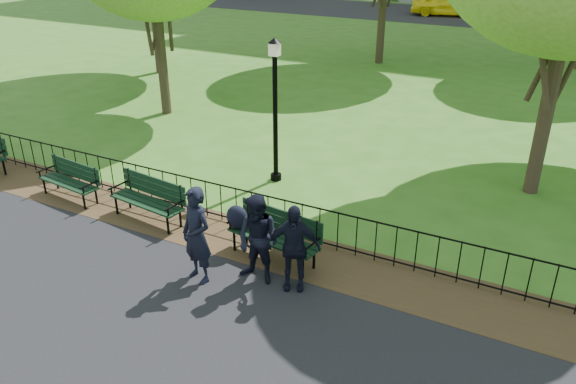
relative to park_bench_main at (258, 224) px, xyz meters
The scene contains 12 objects.
ground 1.41m from the park_bench_main, 72.90° to the right, with size 120.00×120.00×0.00m, color #316019.
dirt_strip 0.83m from the park_bench_main, 41.50° to the left, with size 60.00×1.60×0.01m, color #362616.
far_street 33.83m from the park_bench_main, 89.39° to the left, with size 70.00×9.00×0.01m, color black.
iron_fence 0.92m from the park_bench_main, 66.16° to the left, with size 24.06×0.06×1.00m.
park_bench_main is the anchor object (origin of this frame).
park_bench_left_a 2.87m from the park_bench_main, behind, with size 1.93×0.79×1.07m.
park_bench_left_b 5.26m from the park_bench_main, behind, with size 1.77×0.72×0.98m.
lamppost 3.85m from the park_bench_main, 113.36° to the left, with size 0.33×0.33×3.63m.
person_left 1.41m from the park_bench_main, 111.97° to the right, with size 0.68×0.45×1.87m, color black.
person_mid 0.96m from the park_bench_main, 58.88° to the right, with size 0.84×0.44×1.73m, color black.
person_right 1.34m from the park_bench_main, 31.37° to the right, with size 0.97×0.40×1.66m, color black.
taxi 33.82m from the park_bench_main, 97.56° to the left, with size 1.86×4.63×1.58m, color yellow.
Camera 1 is at (4.66, -7.10, 6.06)m, focal length 35.00 mm.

